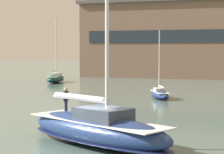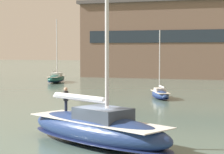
{
  "view_description": "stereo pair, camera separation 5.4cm",
  "coord_description": "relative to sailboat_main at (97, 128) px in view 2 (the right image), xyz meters",
  "views": [
    {
      "loc": [
        8.96,
        -24.52,
        5.78
      ],
      "look_at": [
        0.0,
        3.0,
        3.97
      ],
      "focal_mm": 70.0,
      "sensor_mm": 36.0,
      "label": 1
    },
    {
      "loc": [
        9.02,
        -24.5,
        5.78
      ],
      "look_at": [
        0.0,
        3.0,
        3.97
      ],
      "focal_mm": 70.0,
      "sensor_mm": 36.0,
      "label": 2
    }
  ],
  "objects": [
    {
      "name": "sailboat_main",
      "position": [
        0.0,
        0.0,
        0.0
      ],
      "size": [
        11.67,
        8.09,
        15.75
      ],
      "color": "navy",
      "rests_on": "ground"
    },
    {
      "name": "waterfront_building",
      "position": [
        -3.79,
        69.72,
        6.99
      ],
      "size": [
        45.76,
        18.88,
        16.06
      ],
      "color": "brown",
      "rests_on": "ground"
    },
    {
      "name": "sailboat_moored_near_marina",
      "position": [
        -1.63,
        26.33,
        -0.51
      ],
      "size": [
        3.91,
        6.05,
        8.12
      ],
      "color": "navy",
      "rests_on": "ground"
    },
    {
      "name": "ground_plane",
      "position": [
        -0.02,
        0.01,
        -1.07
      ],
      "size": [
        400.0,
        400.0,
        0.0
      ],
      "primitive_type": "plane",
      "color": "slate"
    },
    {
      "name": "sailboat_moored_mid_channel",
      "position": [
        -24.39,
        45.62,
        -0.3
      ],
      "size": [
        3.8,
        8.46,
        11.24
      ],
      "color": "#194C47",
      "rests_on": "ground"
    }
  ]
}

